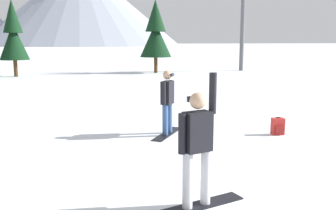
{
  "coord_description": "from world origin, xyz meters",
  "views": [
    {
      "loc": [
        -4.05,
        -5.05,
        2.44
      ],
      "look_at": [
        -2.35,
        3.1,
        1.0
      ],
      "focal_mm": 39.4,
      "sensor_mm": 36.0,
      "label": 1
    }
  ],
  "objects_px": {
    "pine_tree_leaning": "(13,35)",
    "ski_lift_tower": "(243,5)",
    "snowboarder_foreground": "(197,146)",
    "snowboarder_midground": "(167,101)",
    "pine_tree_young": "(156,33)",
    "backpack_red": "(278,127)"
  },
  "relations": [
    {
      "from": "snowboarder_foreground",
      "to": "snowboarder_midground",
      "type": "xyz_separation_m",
      "value": [
        0.46,
        4.37,
        -0.05
      ]
    },
    {
      "from": "pine_tree_leaning",
      "to": "ski_lift_tower",
      "type": "relative_size",
      "value": 0.58
    },
    {
      "from": "ski_lift_tower",
      "to": "pine_tree_leaning",
      "type": "bearing_deg",
      "value": -173.84
    },
    {
      "from": "snowboarder_foreground",
      "to": "pine_tree_leaning",
      "type": "relative_size",
      "value": 0.38
    },
    {
      "from": "backpack_red",
      "to": "pine_tree_young",
      "type": "relative_size",
      "value": 0.08
    },
    {
      "from": "snowboarder_midground",
      "to": "backpack_red",
      "type": "relative_size",
      "value": 3.61
    },
    {
      "from": "snowboarder_midground",
      "to": "backpack_red",
      "type": "distance_m",
      "value": 3.01
    },
    {
      "from": "pine_tree_leaning",
      "to": "ski_lift_tower",
      "type": "bearing_deg",
      "value": 6.16
    },
    {
      "from": "pine_tree_leaning",
      "to": "pine_tree_young",
      "type": "bearing_deg",
      "value": 6.28
    },
    {
      "from": "pine_tree_leaning",
      "to": "snowboarder_midground",
      "type": "bearing_deg",
      "value": -68.59
    },
    {
      "from": "backpack_red",
      "to": "ski_lift_tower",
      "type": "height_order",
      "value": "ski_lift_tower"
    },
    {
      "from": "backpack_red",
      "to": "snowboarder_midground",
      "type": "bearing_deg",
      "value": 167.81
    },
    {
      "from": "snowboarder_foreground",
      "to": "ski_lift_tower",
      "type": "relative_size",
      "value": 0.22
    },
    {
      "from": "backpack_red",
      "to": "pine_tree_young",
      "type": "xyz_separation_m",
      "value": [
        0.18,
        19.89,
        2.84
      ]
    },
    {
      "from": "snowboarder_midground",
      "to": "pine_tree_young",
      "type": "relative_size",
      "value": 0.3
    },
    {
      "from": "snowboarder_foreground",
      "to": "pine_tree_young",
      "type": "relative_size",
      "value": 0.36
    },
    {
      "from": "snowboarder_foreground",
      "to": "snowboarder_midground",
      "type": "relative_size",
      "value": 1.17
    },
    {
      "from": "snowboarder_midground",
      "to": "ski_lift_tower",
      "type": "relative_size",
      "value": 0.19
    },
    {
      "from": "ski_lift_tower",
      "to": "snowboarder_midground",
      "type": "bearing_deg",
      "value": -117.69
    },
    {
      "from": "snowboarder_foreground",
      "to": "ski_lift_tower",
      "type": "xyz_separation_m",
      "value": [
        10.99,
        24.43,
        4.44
      ]
    },
    {
      "from": "pine_tree_leaning",
      "to": "pine_tree_young",
      "type": "distance_m",
      "value": 10.23
    },
    {
      "from": "snowboarder_midground",
      "to": "pine_tree_young",
      "type": "xyz_separation_m",
      "value": [
        3.05,
        19.27,
        2.16
      ]
    }
  ]
}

